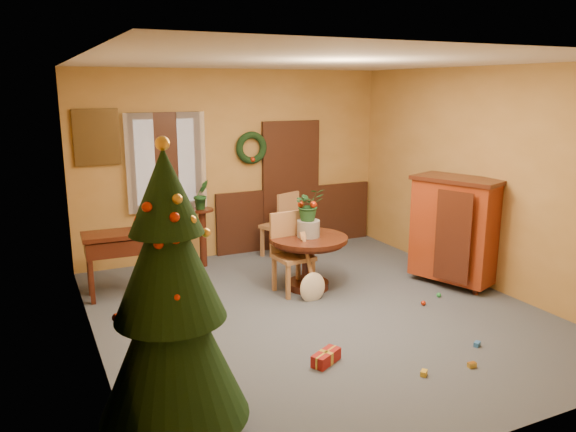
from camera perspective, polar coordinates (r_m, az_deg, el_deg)
room_envelope at (r=8.97m, az=-4.02°, el=3.22°), size 5.50×5.50×5.50m
dining_table at (r=7.43m, az=2.07°, el=-3.70°), size 1.04×1.04×0.71m
urn at (r=7.35m, az=2.09°, el=-1.28°), size 0.30×0.30×0.22m
centerpiece_plant at (r=7.27m, az=2.11°, el=1.18°), size 0.38×0.33×0.43m
chair_near at (r=7.32m, az=0.22°, el=-3.46°), size 0.49×0.49×1.04m
chair_far at (r=8.76m, az=-0.57°, el=-0.68°), size 0.59×0.59×1.05m
guitar at (r=7.05m, az=2.53°, el=-5.40°), size 0.42×0.57×0.81m
plant_stand at (r=8.42m, az=-8.66°, el=-1.49°), size 0.34×0.34×0.88m
stand_plant at (r=8.30m, az=-8.79°, el=2.17°), size 0.28×0.24×0.43m
christmas_tree at (r=4.21m, az=-11.85°, el=-8.77°), size 1.12×1.12×2.31m
writing_desk at (r=7.45m, az=-16.53°, el=-3.12°), size 0.97×0.50×0.84m
sideboard at (r=7.86m, az=16.64°, el=-1.15°), size 0.97×1.29×1.47m
gift_b at (r=5.56m, az=-10.53°, el=-14.32°), size 0.27×0.27×0.21m
gift_c at (r=5.34m, az=-9.82°, el=-16.03°), size 0.28×0.28×0.13m
gift_d at (r=5.65m, az=3.89°, el=-14.14°), size 0.36×0.28×0.12m
toy_a at (r=6.30m, az=18.66°, el=-12.23°), size 0.09×0.08×0.05m
toy_b at (r=7.51m, az=15.06°, el=-7.75°), size 0.06×0.06×0.06m
toy_c at (r=5.59m, az=13.63°, el=-15.24°), size 0.09×0.09×0.05m
toy_d at (r=7.20m, az=13.59°, el=-8.59°), size 0.06×0.06×0.06m
toy_e at (r=5.86m, az=18.18°, el=-14.18°), size 0.08×0.05×0.05m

